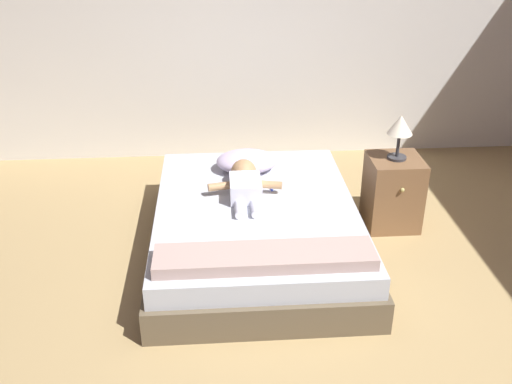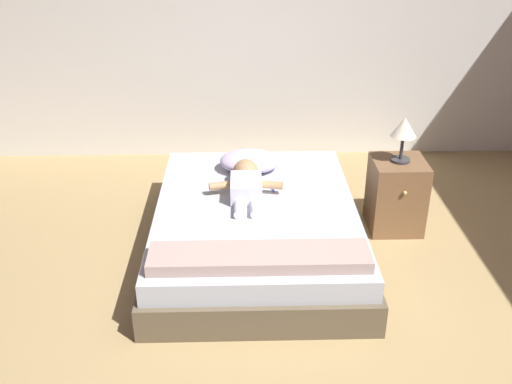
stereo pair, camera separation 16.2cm
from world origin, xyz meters
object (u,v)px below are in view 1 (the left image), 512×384
Objects in this scene: toothbrush at (270,186)px; nightstand at (393,192)px; pillow at (247,161)px; lamp at (400,128)px; baby at (245,184)px; bed at (256,228)px.

nightstand is at bearing 1.61° from toothbrush.
pillow is 0.35m from toothbrush.
lamp reaches higher than pillow.
lamp reaches higher than baby.
pillow is 0.39m from baby.
lamp is at bearing -14.13° from pillow.
nightstand reaches higher than pillow.
pillow is at bearing 165.87° from nightstand.
toothbrush is 0.94m from nightstand.
toothbrush is 0.25× the size of nightstand.
lamp is (0.00, 0.00, 0.52)m from nightstand.
toothbrush is 0.41× the size of lamp.
nightstand is at bearing 15.65° from bed.
bed is 3.54× the size of nightstand.
nightstand is at bearing 5.73° from baby.
bed is at bearing -164.35° from nightstand.
toothbrush is at bearing -178.39° from lamp.
lamp is (0.94, 0.03, 0.42)m from toothbrush.
baby is at bearing -95.23° from pillow.
pillow is at bearing 84.77° from baby.
pillow is 3.37× the size of toothbrush.
lamp reaches higher than nightstand.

